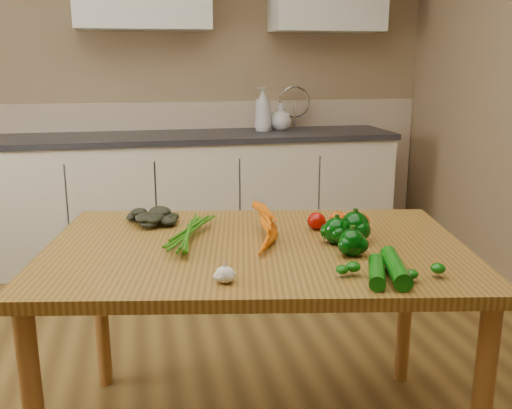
{
  "coord_description": "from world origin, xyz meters",
  "views": [
    {
      "loc": [
        -0.16,
        -1.8,
        1.41
      ],
      "look_at": [
        0.27,
        0.3,
        0.86
      ],
      "focal_mm": 40.0,
      "sensor_mm": 36.0,
      "label": 1
    }
  ],
  "objects_px": {
    "pepper_a": "(336,231)",
    "tomato_c": "(361,222)",
    "table": "(256,268)",
    "carrot_bunch": "(242,230)",
    "pepper_b": "(355,227)",
    "zucchini_b": "(377,272)",
    "soap_bottle_c": "(281,117)",
    "tomato_a": "(317,221)",
    "soap_bottle_a": "(263,109)",
    "leafy_greens": "(150,212)",
    "tomato_b": "(338,220)",
    "zucchini_a": "(395,268)",
    "pepper_c": "(352,243)",
    "soap_bottle_b": "(266,117)",
    "garlic_bulb": "(225,275)"
  },
  "relations": [
    {
      "from": "table",
      "to": "leafy_greens",
      "type": "distance_m",
      "value": 0.5
    },
    {
      "from": "zucchini_b",
      "to": "tomato_c",
      "type": "bearing_deg",
      "value": 73.72
    },
    {
      "from": "carrot_bunch",
      "to": "zucchini_b",
      "type": "relative_size",
      "value": 1.35
    },
    {
      "from": "soap_bottle_c",
      "to": "leafy_greens",
      "type": "relative_size",
      "value": 0.93
    },
    {
      "from": "pepper_a",
      "to": "tomato_c",
      "type": "bearing_deg",
      "value": 43.34
    },
    {
      "from": "soap_bottle_a",
      "to": "pepper_a",
      "type": "height_order",
      "value": "soap_bottle_a"
    },
    {
      "from": "table",
      "to": "pepper_c",
      "type": "distance_m",
      "value": 0.36
    },
    {
      "from": "carrot_bunch",
      "to": "tomato_a",
      "type": "xyz_separation_m",
      "value": [
        0.3,
        0.07,
        -0.0
      ]
    },
    {
      "from": "pepper_c",
      "to": "zucchini_a",
      "type": "relative_size",
      "value": 0.36
    },
    {
      "from": "pepper_b",
      "to": "garlic_bulb",
      "type": "bearing_deg",
      "value": -150.0
    },
    {
      "from": "leafy_greens",
      "to": "tomato_a",
      "type": "distance_m",
      "value": 0.65
    },
    {
      "from": "table",
      "to": "carrot_bunch",
      "type": "distance_m",
      "value": 0.15
    },
    {
      "from": "tomato_b",
      "to": "leafy_greens",
      "type": "bearing_deg",
      "value": 164.63
    },
    {
      "from": "tomato_a",
      "to": "carrot_bunch",
      "type": "bearing_deg",
      "value": -166.93
    },
    {
      "from": "tomato_b",
      "to": "zucchini_b",
      "type": "xyz_separation_m",
      "value": [
        -0.07,
        -0.53,
        -0.01
      ]
    },
    {
      "from": "table",
      "to": "leafy_greens",
      "type": "bearing_deg",
      "value": 147.01
    },
    {
      "from": "carrot_bunch",
      "to": "pepper_c",
      "type": "distance_m",
      "value": 0.4
    },
    {
      "from": "table",
      "to": "tomato_c",
      "type": "height_order",
      "value": "tomato_c"
    },
    {
      "from": "soap_bottle_c",
      "to": "tomato_c",
      "type": "bearing_deg",
      "value": -119.16
    },
    {
      "from": "pepper_b",
      "to": "table",
      "type": "bearing_deg",
      "value": 175.47
    },
    {
      "from": "table",
      "to": "zucchini_a",
      "type": "height_order",
      "value": "zucchini_a"
    },
    {
      "from": "tomato_c",
      "to": "zucchini_a",
      "type": "xyz_separation_m",
      "value": [
        -0.08,
        -0.47,
        -0.0
      ]
    },
    {
      "from": "soap_bottle_a",
      "to": "soap_bottle_c",
      "type": "bearing_deg",
      "value": 66.19
    },
    {
      "from": "soap_bottle_a",
      "to": "garlic_bulb",
      "type": "distance_m",
      "value": 2.63
    },
    {
      "from": "pepper_b",
      "to": "zucchini_b",
      "type": "bearing_deg",
      "value": -101.02
    },
    {
      "from": "soap_bottle_c",
      "to": "tomato_a",
      "type": "distance_m",
      "value": 2.15
    },
    {
      "from": "tomato_b",
      "to": "pepper_c",
      "type": "bearing_deg",
      "value": -101.32
    },
    {
      "from": "carrot_bunch",
      "to": "tomato_a",
      "type": "relative_size",
      "value": 3.79
    },
    {
      "from": "soap_bottle_c",
      "to": "pepper_b",
      "type": "bearing_deg",
      "value": -120.6
    },
    {
      "from": "soap_bottle_b",
      "to": "carrot_bunch",
      "type": "relative_size",
      "value": 0.69
    },
    {
      "from": "tomato_a",
      "to": "soap_bottle_a",
      "type": "bearing_deg",
      "value": 83.41
    },
    {
      "from": "pepper_c",
      "to": "tomato_a",
      "type": "distance_m",
      "value": 0.31
    },
    {
      "from": "pepper_b",
      "to": "soap_bottle_c",
      "type": "bearing_deg",
      "value": 82.65
    },
    {
      "from": "leafy_greens",
      "to": "tomato_c",
      "type": "xyz_separation_m",
      "value": [
        0.78,
        -0.24,
        -0.02
      ]
    },
    {
      "from": "soap_bottle_b",
      "to": "pepper_b",
      "type": "relative_size",
      "value": 1.76
    },
    {
      "from": "carrot_bunch",
      "to": "leafy_greens",
      "type": "height_order",
      "value": "leafy_greens"
    },
    {
      "from": "table",
      "to": "pepper_a",
      "type": "relative_size",
      "value": 17.3
    },
    {
      "from": "leafy_greens",
      "to": "garlic_bulb",
      "type": "height_order",
      "value": "leafy_greens"
    },
    {
      "from": "zucchini_b",
      "to": "tomato_b",
      "type": "bearing_deg",
      "value": 82.76
    },
    {
      "from": "carrot_bunch",
      "to": "pepper_a",
      "type": "xyz_separation_m",
      "value": [
        0.32,
        -0.11,
        0.01
      ]
    },
    {
      "from": "soap_bottle_b",
      "to": "zucchini_b",
      "type": "height_order",
      "value": "soap_bottle_b"
    },
    {
      "from": "pepper_b",
      "to": "zucchini_a",
      "type": "distance_m",
      "value": 0.35
    },
    {
      "from": "carrot_bunch",
      "to": "garlic_bulb",
      "type": "xyz_separation_m",
      "value": [
        -0.12,
        -0.39,
        -0.01
      ]
    },
    {
      "from": "table",
      "to": "carrot_bunch",
      "type": "height_order",
      "value": "carrot_bunch"
    },
    {
      "from": "soap_bottle_b",
      "to": "soap_bottle_c",
      "type": "relative_size",
      "value": 0.96
    },
    {
      "from": "zucchini_b",
      "to": "garlic_bulb",
      "type": "bearing_deg",
      "value": 171.64
    },
    {
      "from": "tomato_c",
      "to": "zucchini_a",
      "type": "distance_m",
      "value": 0.47
    },
    {
      "from": "soap_bottle_c",
      "to": "carrot_bunch",
      "type": "distance_m",
      "value": 2.29
    },
    {
      "from": "carrot_bunch",
      "to": "zucchini_a",
      "type": "distance_m",
      "value": 0.59
    },
    {
      "from": "garlic_bulb",
      "to": "zucchini_a",
      "type": "xyz_separation_m",
      "value": [
        0.5,
        -0.05,
        0.0
      ]
    }
  ]
}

